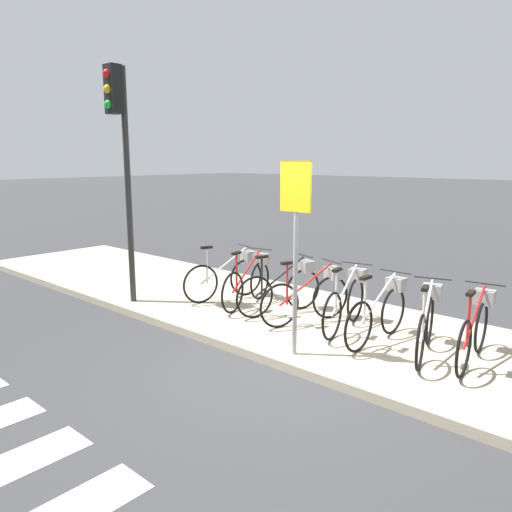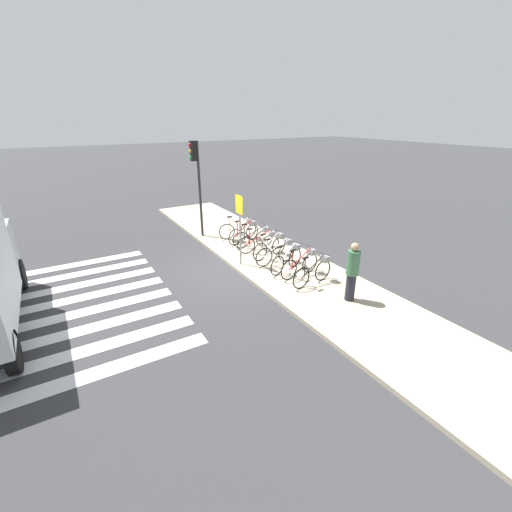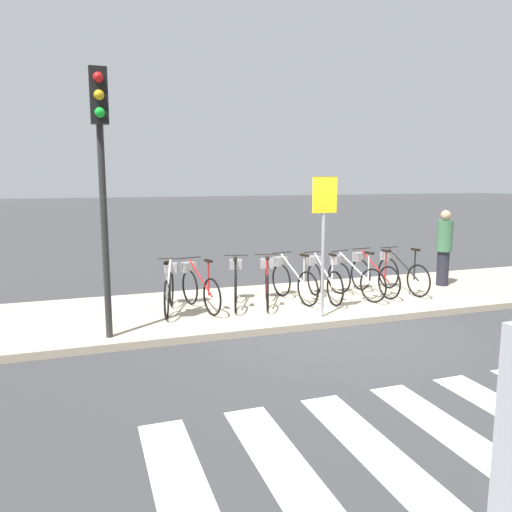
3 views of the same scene
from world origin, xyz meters
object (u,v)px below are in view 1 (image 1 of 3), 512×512
Objects in this scene: parked_bicycle_1 at (250,279)px; parked_bicycle_6 at (427,321)px; parked_bicycle_2 at (285,286)px; parked_bicycle_4 at (347,299)px; traffic_light at (120,137)px; parked_bicycle_3 at (311,294)px; parked_bicycle_5 at (381,310)px; sign_post at (296,226)px; parked_bicycle_0 at (229,274)px; parked_bicycle_7 at (475,327)px.

parked_bicycle_1 is 1.01× the size of parked_bicycle_6.
parked_bicycle_4 is (1.14, 0.01, 0.00)m from parked_bicycle_2.
traffic_light reaches higher than parked_bicycle_2.
parked_bicycle_1 and parked_bicycle_6 have the same top height.
parked_bicycle_2 and parked_bicycle_3 have the same top height.
parked_bicycle_3 is 0.95× the size of parked_bicycle_5.
traffic_light is 3.70m from sign_post.
sign_post is at bearing -47.63° from parked_bicycle_2.
sign_post is (3.52, 0.05, -1.13)m from traffic_light.
parked_bicycle_2 is at bearing 29.34° from traffic_light.
parked_bicycle_4 is (0.55, 0.11, 0.00)m from parked_bicycle_3.
parked_bicycle_1 is 1.31m from parked_bicycle_3.
sign_post is at bearing -116.37° from parked_bicycle_5.
parked_bicycle_1 is at bearing 177.74° from parked_bicycle_5.
parked_bicycle_0 is at bearing 176.75° from parked_bicycle_3.
parked_bicycle_2 is at bearing 176.30° from parked_bicycle_6.
parked_bicycle_1 is at bearing -3.13° from parked_bicycle_0.
parked_bicycle_5 is at bearing -12.62° from parked_bicycle_4.
parked_bicycle_1 is 3.11m from parked_bicycle_6.
parked_bicycle_7 is (0.54, 0.15, 0.00)m from parked_bicycle_6.
parked_bicycle_5 is at bearing 177.47° from parked_bicycle_6.
parked_bicycle_5 is at bearing -2.41° from parked_bicycle_0.
parked_bicycle_0 is 0.99× the size of parked_bicycle_1.
sign_post is at bearing -144.18° from parked_bicycle_7.
parked_bicycle_0 is 1.83m from parked_bicycle_3.
parked_bicycle_5 is (2.98, -0.13, 0.00)m from parked_bicycle_0.
parked_bicycle_7 is (2.34, 0.10, 0.00)m from parked_bicycle_3.
parked_bicycle_3 is 0.39× the size of traffic_light.
sign_post is (0.03, -1.29, 1.20)m from parked_bicycle_4.
sign_post is (-0.57, -1.15, 1.20)m from parked_bicycle_5.
parked_bicycle_2 is 1.00× the size of parked_bicycle_6.
parked_bicycle_3 and parked_bicycle_5 have the same top height.
sign_post reaches higher than parked_bicycle_6.
parked_bicycle_1 is at bearing 176.69° from parked_bicycle_3.
traffic_light is (-5.28, -1.32, 2.33)m from parked_bicycle_7.
parked_bicycle_0 and parked_bicycle_5 have the same top height.
parked_bicycle_2 and parked_bicycle_5 have the same top height.
parked_bicycle_3 is at bearing 178.93° from parked_bicycle_5.
parked_bicycle_2 and parked_bicycle_7 have the same top height.
parked_bicycle_6 is at bearing -2.53° from parked_bicycle_5.
parked_bicycle_0 is at bearing 49.97° from traffic_light.
parked_bicycle_0 is 1.02× the size of parked_bicycle_3.
sign_post is at bearing -137.34° from parked_bicycle_6.
parked_bicycle_1 is 0.64× the size of sign_post.
parked_bicycle_5 is (2.46, -0.10, 0.00)m from parked_bicycle_1.
parked_bicycle_3 is at bearing 178.40° from parked_bicycle_6.
parked_bicycle_2 is 1.74m from parked_bicycle_5.
parked_bicycle_1 and parked_bicycle_2 have the same top height.
sign_post is at bearing -27.94° from parked_bicycle_0.
parked_bicycle_2 is 2.39m from parked_bicycle_6.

